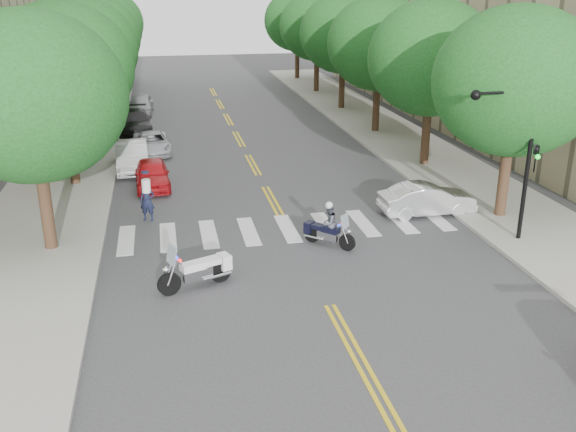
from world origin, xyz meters
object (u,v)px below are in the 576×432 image
object	(u,v)px
motorcycle_parked	(201,270)
officer_standing	(147,201)
motorcycle_police	(327,226)
convertible	(427,199)

from	to	relation	value
motorcycle_parked	officer_standing	xyz separation A→B (m)	(-1.70, 6.44, 0.27)
motorcycle_parked	motorcycle_police	bearing A→B (deg)	-84.68
motorcycle_police	officer_standing	bearing A→B (deg)	-76.02
motorcycle_police	motorcycle_parked	distance (m)	5.37
officer_standing	motorcycle_parked	bearing A→B (deg)	-58.33
motorcycle_parked	convertible	bearing A→B (deg)	-85.15
officer_standing	convertible	xyz separation A→B (m)	(11.38, -1.52, -0.18)
motorcycle_police	motorcycle_parked	size ratio (longest dim) A/B	0.71
officer_standing	convertible	world-z (taller)	officer_standing
convertible	motorcycle_police	bearing A→B (deg)	115.35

